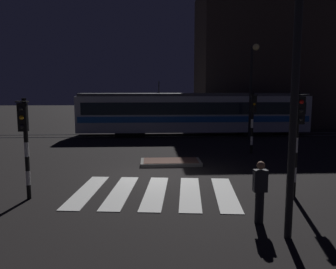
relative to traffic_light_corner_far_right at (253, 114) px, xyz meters
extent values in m
plane|color=black|center=(-5.52, -4.74, -2.23)|extent=(120.00, 120.00, 0.00)
cube|color=#59595E|center=(-5.52, 7.02, -2.22)|extent=(80.00, 0.12, 0.03)
cube|color=#59595E|center=(-5.52, 8.45, -2.22)|extent=(80.00, 0.12, 0.03)
cube|color=silver|center=(-7.95, -6.74, -2.22)|extent=(1.12, 4.02, 0.02)
cube|color=silver|center=(-6.73, -6.87, -2.22)|extent=(1.12, 4.02, 0.02)
cube|color=silver|center=(-5.52, -7.00, -2.22)|extent=(1.12, 4.02, 0.02)
cube|color=silver|center=(-4.31, -7.13, -2.22)|extent=(1.12, 4.02, 0.02)
cube|color=silver|center=(-3.09, -7.26, -2.22)|extent=(1.12, 4.02, 0.02)
cube|color=slate|center=(-4.70, -2.40, -2.15)|extent=(2.90, 1.51, 0.16)
cube|color=brown|center=(-4.70, -2.40, -2.06)|extent=(2.61, 1.36, 0.02)
cylinder|color=black|center=(0.00, 0.09, -1.99)|extent=(0.14, 0.14, 0.48)
cylinder|color=white|center=(0.00, 0.09, -1.51)|extent=(0.14, 0.14, 0.48)
cylinder|color=black|center=(0.00, 0.09, -1.02)|extent=(0.14, 0.14, 0.48)
cylinder|color=white|center=(0.00, 0.09, -0.54)|extent=(0.14, 0.14, 0.48)
cylinder|color=black|center=(0.00, 0.09, -0.06)|extent=(0.14, 0.14, 0.48)
cylinder|color=white|center=(0.00, 0.09, 0.43)|extent=(0.14, 0.14, 0.48)
cylinder|color=black|center=(0.00, 0.09, 0.91)|extent=(0.14, 0.14, 0.48)
cube|color=black|center=(0.00, -0.08, 0.55)|extent=(0.28, 0.20, 0.90)
sphere|color=black|center=(0.00, -0.19, 0.83)|extent=(0.14, 0.14, 0.14)
sphere|color=orange|center=(0.00, -0.19, 0.55)|extent=(0.14, 0.14, 0.14)
sphere|color=black|center=(0.00, -0.19, 0.27)|extent=(0.14, 0.14, 0.14)
cube|color=black|center=(0.00, -0.08, 1.04)|extent=(0.36, 0.24, 0.04)
cylinder|color=black|center=(-9.71, -7.45, -1.99)|extent=(0.14, 0.14, 0.48)
cylinder|color=white|center=(-9.71, -7.45, -1.52)|extent=(0.14, 0.14, 0.48)
cylinder|color=black|center=(-9.71, -7.45, -1.04)|extent=(0.14, 0.14, 0.48)
cylinder|color=white|center=(-9.71, -7.45, -0.56)|extent=(0.14, 0.14, 0.48)
cylinder|color=black|center=(-9.71, -7.45, -0.09)|extent=(0.14, 0.14, 0.48)
cylinder|color=white|center=(-9.71, -7.45, 0.39)|extent=(0.14, 0.14, 0.48)
cylinder|color=black|center=(-9.71, -7.45, 0.86)|extent=(0.14, 0.14, 0.48)
cube|color=black|center=(-9.71, -7.62, 0.50)|extent=(0.28, 0.20, 0.90)
sphere|color=black|center=(-9.71, -7.73, 0.78)|extent=(0.14, 0.14, 0.14)
sphere|color=orange|center=(-9.71, -7.73, 0.50)|extent=(0.14, 0.14, 0.14)
sphere|color=black|center=(-9.71, -7.73, 0.22)|extent=(0.14, 0.14, 0.14)
cube|color=black|center=(-9.71, -7.62, 0.99)|extent=(0.36, 0.24, 0.04)
cylinder|color=black|center=(-0.84, -7.65, -1.98)|extent=(0.14, 0.14, 0.51)
cylinder|color=white|center=(-0.84, -7.65, -1.47)|extent=(0.14, 0.14, 0.51)
cylinder|color=black|center=(-0.84, -7.65, -0.97)|extent=(0.14, 0.14, 0.51)
cylinder|color=white|center=(-0.84, -7.65, -0.46)|extent=(0.14, 0.14, 0.51)
cylinder|color=black|center=(-0.84, -7.65, 0.04)|extent=(0.14, 0.14, 0.51)
cylinder|color=white|center=(-0.84, -7.65, 0.55)|extent=(0.14, 0.14, 0.51)
cylinder|color=black|center=(-0.84, -7.65, 1.05)|extent=(0.14, 0.14, 0.51)
cube|color=black|center=(-0.84, -7.82, 0.71)|extent=(0.28, 0.20, 0.90)
sphere|color=red|center=(-0.84, -7.93, 0.99)|extent=(0.14, 0.14, 0.14)
sphere|color=black|center=(-0.84, -7.93, 0.71)|extent=(0.14, 0.14, 0.14)
sphere|color=black|center=(-0.84, -7.93, 0.43)|extent=(0.14, 0.14, 0.14)
cube|color=black|center=(-0.84, -7.82, 1.20)|extent=(0.36, 0.24, 0.04)
cylinder|color=black|center=(1.36, 5.19, 1.03)|extent=(0.18, 0.18, 6.52)
cylinder|color=black|center=(1.36, 4.74, 4.18)|extent=(0.10, 0.90, 0.10)
sphere|color=#F9E08C|center=(1.36, 4.29, 4.10)|extent=(0.44, 0.44, 0.44)
cylinder|color=black|center=(-2.32, -10.84, 1.63)|extent=(0.18, 0.18, 7.72)
cube|color=silver|center=(-2.36, 7.74, -0.53)|extent=(17.58, 2.50, 2.70)
cube|color=blue|center=(-2.36, 6.47, -0.88)|extent=(17.23, 0.04, 0.44)
cube|color=blue|center=(-2.36, 9.01, -0.88)|extent=(17.23, 0.04, 0.44)
cube|color=black|center=(-2.36, 6.47, -0.08)|extent=(16.70, 0.03, 0.90)
cube|color=#4C4C51|center=(-2.36, 7.74, 0.92)|extent=(17.23, 2.30, 0.20)
cylinder|color=#262628|center=(-5.00, 7.74, 1.42)|extent=(0.08, 0.08, 1.00)
cube|color=black|center=(2.47, 7.74, -2.06)|extent=(2.20, 2.00, 0.35)
cube|color=black|center=(-7.20, 7.74, -2.06)|extent=(2.20, 2.00, 0.35)
sphere|color=#F9F2CC|center=(6.47, 7.74, -0.93)|extent=(0.24, 0.24, 0.24)
cylinder|color=black|center=(-2.73, -9.86, -1.79)|extent=(0.24, 0.24, 0.88)
cube|color=black|center=(-2.73, -9.86, -1.05)|extent=(0.36, 0.22, 0.60)
sphere|color=#9E7051|center=(-2.73, -9.86, -0.63)|extent=(0.22, 0.22, 0.22)
cube|color=#382D28|center=(6.59, 15.17, 4.12)|extent=(14.90, 8.00, 12.70)
camera|label=1|loc=(-5.68, -18.72, 1.42)|focal=36.82mm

